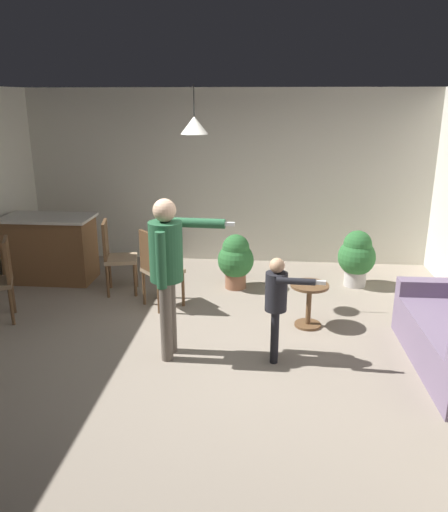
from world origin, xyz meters
TOP-DOWN VIEW (x-y plane):
  - ground at (0.00, 0.00)m, footprint 7.68×7.68m
  - wall_back at (0.00, 3.20)m, footprint 6.40×0.10m
  - kitchen_counter at (-2.45, 1.96)m, footprint 1.26×0.66m
  - side_table_by_couch at (1.16, 0.72)m, footprint 0.44×0.44m
  - person_adult at (-0.30, -0.12)m, footprint 0.82×0.48m
  - person_child at (0.77, -0.11)m, footprint 0.56×0.33m
  - dining_chair_near_wall at (-0.70, 1.13)m, footprint 0.59×0.59m
  - dining_chair_centre_back at (-1.37, 1.57)m, footprint 0.50×0.50m
  - potted_plant_corner at (1.91, 2.13)m, footprint 0.52×0.52m
  - potted_plant_by_wall at (0.23, 1.89)m, footprint 0.50×0.50m
  - spare_remote_on_table at (1.13, 0.77)m, footprint 0.13×0.07m
  - ceiling_light_pendant at (-0.21, 1.18)m, footprint 0.32×0.32m

SIDE VIEW (x-z plane):
  - ground at x=0.00m, z-range 0.00..0.00m
  - side_table_by_couch at x=1.16m, z-range 0.07..0.59m
  - potted_plant_by_wall at x=0.23m, z-range 0.04..0.81m
  - potted_plant_corner at x=1.91m, z-range 0.04..0.84m
  - kitchen_counter at x=-2.45m, z-range 0.00..0.95m
  - spare_remote_on_table at x=1.13m, z-range 0.52..0.56m
  - dining_chair_near_wall at x=-0.70m, z-range 0.05..1.05m
  - dining_chair_centre_back at x=-1.37m, z-range 0.05..1.05m
  - person_child at x=0.77m, z-range 0.13..1.22m
  - person_adult at x=-0.30m, z-range 0.20..1.84m
  - wall_back at x=0.00m, z-range 0.00..2.70m
  - ceiling_light_pendant at x=-0.21m, z-range 1.98..2.53m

